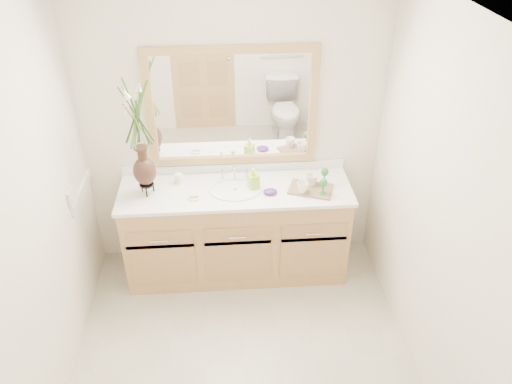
{
  "coord_description": "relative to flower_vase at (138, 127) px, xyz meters",
  "views": [
    {
      "loc": [
        -0.08,
        -2.29,
        2.98
      ],
      "look_at": [
        0.14,
        0.65,
        1.03
      ],
      "focal_mm": 35.0,
      "sensor_mm": 36.0,
      "label": 1
    }
  ],
  "objects": [
    {
      "name": "wall_left",
      "position": [
        -0.52,
        -1.0,
        -0.2
      ],
      "size": [
        0.02,
        2.6,
        2.4
      ],
      "primitive_type": "cube",
      "color": "white",
      "rests_on": "floor"
    },
    {
      "name": "floor",
      "position": [
        0.68,
        -1.0,
        -1.4
      ],
      "size": [
        2.6,
        2.6,
        0.0
      ],
      "primitive_type": "plane",
      "color": "beige",
      "rests_on": "ground"
    },
    {
      "name": "wall_back",
      "position": [
        0.68,
        0.3,
        -0.2
      ],
      "size": [
        2.4,
        0.02,
        2.4
      ],
      "primitive_type": "cube",
      "color": "white",
      "rests_on": "floor"
    },
    {
      "name": "ceiling",
      "position": [
        0.68,
        -1.0,
        1.0
      ],
      "size": [
        2.4,
        2.6,
        0.02
      ],
      "primitive_type": "cube",
      "color": "white",
      "rests_on": "wall_back"
    },
    {
      "name": "soap_bottle",
      "position": [
        0.83,
        0.03,
        -0.5
      ],
      "size": [
        0.09,
        0.09,
        0.15
      ],
      "primitive_type": "imported",
      "rotation": [
        0.0,
        0.0,
        0.39
      ],
      "color": "#A6E536",
      "rests_on": "counter"
    },
    {
      "name": "goblet_back",
      "position": [
        1.4,
        0.03,
        -0.47
      ],
      "size": [
        0.06,
        0.06,
        0.13
      ],
      "color": "#27772B",
      "rests_on": "tray"
    },
    {
      "name": "mug_right",
      "position": [
        1.29,
        0.01,
        -0.51
      ],
      "size": [
        0.13,
        0.13,
        0.1
      ],
      "primitive_type": "imported",
      "rotation": [
        0.0,
        0.0,
        0.5
      ],
      "color": "white",
      "rests_on": "tray"
    },
    {
      "name": "tumbler",
      "position": [
        0.24,
        0.13,
        -0.53
      ],
      "size": [
        0.06,
        0.06,
        0.08
      ],
      "primitive_type": "cylinder",
      "color": "white",
      "rests_on": "counter"
    },
    {
      "name": "mug_left",
      "position": [
        1.2,
        -0.1,
        -0.51
      ],
      "size": [
        0.11,
        0.1,
        0.09
      ],
      "primitive_type": "imported",
      "rotation": [
        0.0,
        0.0,
        0.2
      ],
      "color": "white",
      "rests_on": "tray"
    },
    {
      "name": "goblet_front",
      "position": [
        1.36,
        -0.13,
        -0.47
      ],
      "size": [
        0.06,
        0.06,
        0.13
      ],
      "color": "#27772B",
      "rests_on": "tray"
    },
    {
      "name": "tray",
      "position": [
        1.28,
        -0.05,
        -0.56
      ],
      "size": [
        0.39,
        0.32,
        0.02
      ],
      "primitive_type": "cube",
      "rotation": [
        0.0,
        0.0,
        -0.35
      ],
      "color": "brown",
      "rests_on": "counter"
    },
    {
      "name": "switch_plate",
      "position": [
        -0.5,
        -0.24,
        -0.42
      ],
      "size": [
        0.02,
        0.12,
        0.12
      ],
      "primitive_type": "cube",
      "color": "white",
      "rests_on": "wall_left"
    },
    {
      "name": "vanity",
      "position": [
        0.68,
        0.01,
        -1.0
      ],
      "size": [
        1.8,
        0.55,
        0.8
      ],
      "color": "tan",
      "rests_on": "floor"
    },
    {
      "name": "mirror",
      "position": [
        0.68,
        0.27,
        0.0
      ],
      "size": [
        1.32,
        0.04,
        0.97
      ],
      "color": "white",
      "rests_on": "wall_back"
    },
    {
      "name": "sink",
      "position": [
        0.68,
        -0.01,
        -0.63
      ],
      "size": [
        0.38,
        0.34,
        0.23
      ],
      "color": "white",
      "rests_on": "counter"
    },
    {
      "name": "soap_dish",
      "position": [
        0.36,
        -0.09,
        -0.56
      ],
      "size": [
        0.11,
        0.11,
        0.03
      ],
      "color": "white",
      "rests_on": "counter"
    },
    {
      "name": "counter",
      "position": [
        0.68,
        0.01,
        -0.59
      ],
      "size": [
        1.84,
        0.57,
        0.03
      ],
      "primitive_type": "cube",
      "color": "white",
      "rests_on": "vanity"
    },
    {
      "name": "wall_right",
      "position": [
        1.88,
        -1.0,
        -0.2
      ],
      "size": [
        0.02,
        2.6,
        2.4
      ],
      "primitive_type": "cube",
      "color": "white",
      "rests_on": "floor"
    },
    {
      "name": "flower_vase",
      "position": [
        0.0,
        0.0,
        0.0
      ],
      "size": [
        0.2,
        0.2,
        0.84
      ],
      "rotation": [
        0.0,
        0.0,
        0.39
      ],
      "color": "black",
      "rests_on": "counter"
    },
    {
      "name": "purple_dish",
      "position": [
        0.95,
        -0.08,
        -0.55
      ],
      "size": [
        0.14,
        0.12,
        0.04
      ],
      "primitive_type": "ellipsoid",
      "rotation": [
        0.0,
        0.0,
        -0.41
      ],
      "color": "#47236B",
      "rests_on": "counter"
    }
  ]
}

